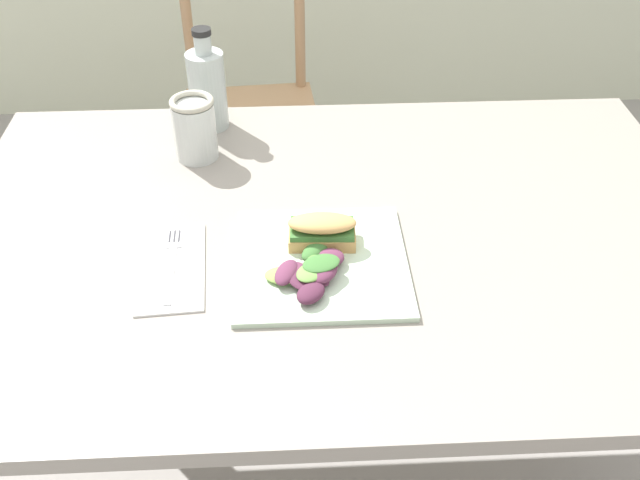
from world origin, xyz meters
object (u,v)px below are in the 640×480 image
plate_lunch (321,262)px  dining_table (335,277)px  mason_jar_iced_tea (195,131)px  fork_on_napkin (172,259)px  chair_wooden_far (251,109)px  sandwich_half_front (322,230)px  bottle_cold_brew (208,93)px

plate_lunch → dining_table: bearing=72.7°
dining_table → mason_jar_iced_tea: bearing=136.3°
dining_table → plate_lunch: bearing=-107.3°
dining_table → fork_on_napkin: (-0.28, -0.08, 0.12)m
chair_wooden_far → sandwich_half_front: size_ratio=7.47×
fork_on_napkin → mason_jar_iced_tea: (0.02, 0.33, 0.05)m
dining_table → bottle_cold_brew: size_ratio=6.31×
dining_table → fork_on_napkin: bearing=-164.3°
fork_on_napkin → plate_lunch: bearing=-4.5°
fork_on_napkin → dining_table: bearing=15.7°
fork_on_napkin → bottle_cold_brew: bottle_cold_brew is taller
dining_table → sandwich_half_front: size_ratio=11.70×
plate_lunch → sandwich_half_front: (0.00, 0.04, 0.03)m
chair_wooden_far → sandwich_half_front: (0.17, -1.04, 0.33)m
plate_lunch → sandwich_half_front: bearing=85.2°
sandwich_half_front → fork_on_napkin: bearing=-174.5°
chair_wooden_far → mason_jar_iced_tea: 0.82m
mason_jar_iced_tea → dining_table: bearing=-43.7°
dining_table → mason_jar_iced_tea: size_ratio=10.63×
dining_table → plate_lunch: size_ratio=4.83×
mason_jar_iced_tea → bottle_cold_brew: bearing=81.7°
plate_lunch → bottle_cold_brew: 0.52m
chair_wooden_far → plate_lunch: chair_wooden_far is taller
dining_table → bottle_cold_brew: 0.49m
chair_wooden_far → fork_on_napkin: chair_wooden_far is taller
dining_table → plate_lunch: 0.16m
plate_lunch → fork_on_napkin: 0.25m
chair_wooden_far → mason_jar_iced_tea: (-0.07, -0.74, 0.35)m
plate_lunch → mason_jar_iced_tea: bearing=123.7°
dining_table → bottle_cold_brew: (-0.24, 0.37, 0.19)m
dining_table → mason_jar_iced_tea: (-0.26, 0.25, 0.17)m
chair_wooden_far → mason_jar_iced_tea: size_ratio=6.78×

